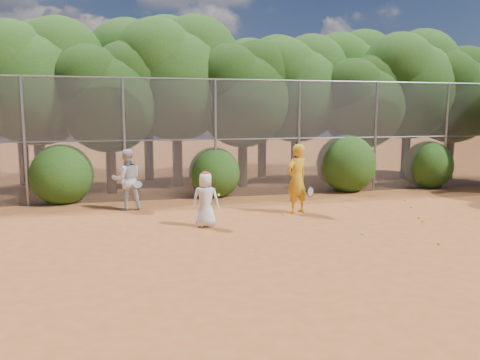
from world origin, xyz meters
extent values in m
plane|color=#A05224|center=(0.00, 0.00, 0.00)|extent=(80.00, 80.00, 0.00)
cylinder|color=gray|center=(-7.00, 6.00, 2.00)|extent=(0.09, 0.09, 4.00)
cylinder|color=gray|center=(-4.00, 6.00, 2.00)|extent=(0.09, 0.09, 4.00)
cylinder|color=gray|center=(-1.00, 6.00, 2.00)|extent=(0.09, 0.09, 4.00)
cylinder|color=gray|center=(2.00, 6.00, 2.00)|extent=(0.09, 0.09, 4.00)
cylinder|color=gray|center=(5.00, 6.00, 2.00)|extent=(0.09, 0.09, 4.00)
cylinder|color=gray|center=(8.00, 6.00, 2.00)|extent=(0.09, 0.09, 4.00)
cylinder|color=gray|center=(0.00, 6.00, 4.00)|extent=(20.00, 0.05, 0.05)
cylinder|color=gray|center=(0.00, 6.00, 2.00)|extent=(20.00, 0.04, 0.04)
cube|color=slate|center=(0.00, 6.00, 2.00)|extent=(20.00, 0.02, 4.00)
cylinder|color=black|center=(-7.00, 8.50, 1.26)|extent=(0.38, 0.38, 2.52)
sphere|color=#204611|center=(-7.00, 8.50, 3.73)|extent=(4.03, 4.03, 4.03)
sphere|color=#204611|center=(-6.19, 8.90, 4.74)|extent=(3.23, 3.23, 3.23)
sphere|color=#204611|center=(-7.71, 8.20, 4.54)|extent=(3.02, 3.02, 3.02)
cylinder|color=black|center=(-4.50, 7.80, 1.08)|extent=(0.36, 0.36, 2.17)
sphere|color=black|center=(-4.50, 7.80, 3.21)|extent=(3.47, 3.47, 3.47)
sphere|color=black|center=(-3.81, 8.15, 4.08)|extent=(2.78, 2.78, 2.78)
sphere|color=black|center=(-5.11, 7.54, 3.91)|extent=(2.60, 2.60, 2.60)
cylinder|color=black|center=(-2.00, 8.80, 1.33)|extent=(0.39, 0.39, 2.66)
sphere|color=#204611|center=(-2.00, 8.80, 3.94)|extent=(4.26, 4.26, 4.26)
sphere|color=#204611|center=(-1.15, 9.23, 5.00)|extent=(3.40, 3.40, 3.40)
sphere|color=#204611|center=(-2.74, 8.48, 4.79)|extent=(3.19, 3.19, 3.19)
cylinder|color=black|center=(0.50, 8.20, 1.14)|extent=(0.37, 0.37, 2.27)
sphere|color=black|center=(0.50, 8.20, 3.37)|extent=(3.64, 3.64, 3.64)
sphere|color=black|center=(1.23, 8.56, 4.28)|extent=(2.91, 2.91, 2.91)
sphere|color=black|center=(-0.14, 7.93, 4.10)|extent=(2.73, 2.73, 2.73)
cylinder|color=black|center=(3.00, 9.00, 1.22)|extent=(0.38, 0.38, 2.45)
sphere|color=#204611|center=(3.00, 9.00, 3.63)|extent=(3.92, 3.92, 3.92)
sphere|color=#204611|center=(3.78, 9.39, 4.61)|extent=(3.14, 3.14, 3.14)
sphere|color=#204611|center=(2.31, 8.71, 4.41)|extent=(2.94, 2.94, 2.94)
cylinder|color=black|center=(5.50, 8.00, 1.05)|extent=(0.36, 0.36, 2.10)
sphere|color=black|center=(5.50, 8.00, 3.11)|extent=(3.36, 3.36, 3.36)
sphere|color=black|center=(6.17, 8.34, 3.95)|extent=(2.69, 2.69, 2.69)
sphere|color=black|center=(4.91, 7.75, 3.78)|extent=(2.52, 2.52, 2.52)
cylinder|color=black|center=(8.00, 8.60, 1.29)|extent=(0.39, 0.39, 2.59)
sphere|color=#204611|center=(8.00, 8.60, 3.83)|extent=(4.14, 4.14, 4.14)
sphere|color=#204611|center=(8.83, 9.01, 4.87)|extent=(3.32, 3.32, 3.32)
sphere|color=#204611|center=(7.27, 8.29, 4.66)|extent=(3.11, 3.11, 3.11)
cylinder|color=black|center=(10.00, 8.30, 1.15)|extent=(0.37, 0.37, 2.31)
sphere|color=black|center=(10.00, 8.30, 3.42)|extent=(3.70, 3.70, 3.70)
sphere|color=black|center=(10.74, 8.67, 4.34)|extent=(2.96, 2.96, 2.96)
sphere|color=black|center=(9.35, 8.02, 4.16)|extent=(2.77, 2.77, 2.77)
cylinder|color=black|center=(-8.00, 10.80, 1.31)|extent=(0.39, 0.39, 2.62)
sphere|color=#204611|center=(-8.00, 10.80, 3.88)|extent=(4.20, 4.20, 4.20)
sphere|color=#204611|center=(-7.16, 11.22, 4.94)|extent=(3.36, 3.36, 3.36)
cylinder|color=black|center=(-3.00, 11.00, 1.40)|extent=(0.40, 0.40, 2.80)
sphere|color=#204611|center=(-3.00, 11.00, 4.14)|extent=(4.48, 4.48, 4.48)
sphere|color=#204611|center=(-2.10, 11.45, 5.26)|extent=(3.58, 3.58, 3.58)
sphere|color=#204611|center=(-3.78, 10.66, 5.04)|extent=(3.36, 3.36, 3.36)
cylinder|color=black|center=(2.00, 10.60, 1.26)|extent=(0.38, 0.38, 2.52)
sphere|color=#204611|center=(2.00, 10.60, 3.73)|extent=(4.03, 4.03, 4.03)
sphere|color=#204611|center=(2.81, 11.00, 4.74)|extent=(3.23, 3.23, 3.23)
sphere|color=#204611|center=(1.29, 10.30, 4.54)|extent=(3.02, 3.02, 3.02)
cylinder|color=black|center=(6.50, 11.20, 1.36)|extent=(0.40, 0.40, 2.73)
sphere|color=#204611|center=(6.50, 11.20, 4.04)|extent=(4.37, 4.37, 4.37)
sphere|color=#204611|center=(7.37, 11.64, 5.13)|extent=(3.49, 3.49, 3.49)
sphere|color=#204611|center=(5.74, 10.87, 4.91)|extent=(3.28, 3.28, 3.28)
sphere|color=#204611|center=(-6.00, 6.30, 1.00)|extent=(2.00, 2.00, 2.00)
sphere|color=#204611|center=(-1.00, 6.30, 0.90)|extent=(1.80, 1.80, 1.80)
sphere|color=#204611|center=(4.00, 6.30, 1.10)|extent=(2.20, 2.20, 2.20)
sphere|color=#204611|center=(7.50, 6.30, 0.95)|extent=(1.90, 1.90, 1.90)
imported|color=gold|center=(0.80, 2.97, 1.01)|extent=(0.87, 0.74, 2.01)
torus|color=black|center=(1.15, 2.77, 0.65)|extent=(0.28, 0.18, 0.30)
cylinder|color=black|center=(1.04, 2.96, 0.64)|extent=(0.17, 0.26, 0.04)
imported|color=white|center=(-2.03, 1.96, 0.70)|extent=(0.80, 0.67, 1.41)
ellipsoid|color=red|center=(-2.03, 1.96, 1.37)|extent=(0.22, 0.22, 0.13)
sphere|color=#C1EA2A|center=(-1.73, 1.76, 0.85)|extent=(0.07, 0.07, 0.07)
imported|color=silver|center=(-3.96, 4.64, 0.91)|extent=(0.98, 0.81, 1.83)
torus|color=black|center=(-3.66, 4.34, 0.80)|extent=(0.32, 0.23, 0.26)
cylinder|color=black|center=(-3.64, 4.52, 0.67)|extent=(0.06, 0.25, 0.19)
sphere|color=#C1EA2A|center=(3.84, 1.49, 0.03)|extent=(0.07, 0.07, 0.07)
sphere|color=#C1EA2A|center=(4.53, 2.87, 0.03)|extent=(0.07, 0.07, 0.07)
sphere|color=#C1EA2A|center=(2.71, -0.88, 0.03)|extent=(0.07, 0.07, 0.07)
sphere|color=#C1EA2A|center=(3.67, 1.08, 0.03)|extent=(0.07, 0.07, 0.07)
sphere|color=#C1EA2A|center=(1.48, 0.29, 0.03)|extent=(0.07, 0.07, 0.07)
sphere|color=#C1EA2A|center=(4.99, 3.93, 0.03)|extent=(0.07, 0.07, 0.07)
sphere|color=#C1EA2A|center=(0.33, 2.77, 0.03)|extent=(0.07, 0.07, 0.07)
camera|label=1|loc=(-3.96, -9.60, 2.90)|focal=35.00mm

